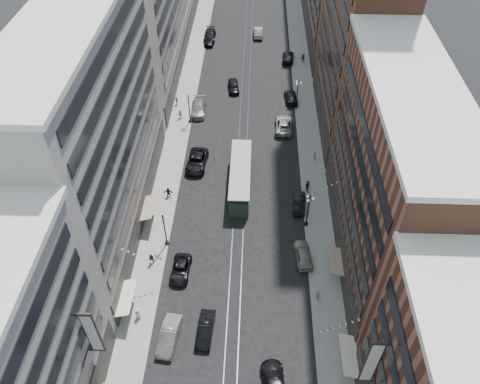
# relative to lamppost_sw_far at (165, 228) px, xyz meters

# --- Properties ---
(ground) EXTENTS (220.00, 220.00, 0.00)m
(ground) POSITION_rel_lamppost_sw_far_xyz_m (9.20, 32.00, -3.10)
(ground) COLOR black
(ground) RESTS_ON ground
(sidewalk_west) EXTENTS (4.00, 180.00, 0.15)m
(sidewalk_west) POSITION_rel_lamppost_sw_far_xyz_m (-1.80, 42.00, -3.02)
(sidewalk_west) COLOR gray
(sidewalk_west) RESTS_ON ground
(sidewalk_east) EXTENTS (4.00, 180.00, 0.15)m
(sidewalk_east) POSITION_rel_lamppost_sw_far_xyz_m (20.20, 42.00, -3.02)
(sidewalk_east) COLOR gray
(sidewalk_east) RESTS_ON ground
(rail_west) EXTENTS (0.12, 180.00, 0.02)m
(rail_west) POSITION_rel_lamppost_sw_far_xyz_m (8.50, 42.00, -3.09)
(rail_west) COLOR #2D2D33
(rail_west) RESTS_ON ground
(rail_east) EXTENTS (0.12, 180.00, 0.02)m
(rail_east) POSITION_rel_lamppost_sw_far_xyz_m (9.90, 42.00, -3.09)
(rail_east) COLOR #2D2D33
(rail_east) RESTS_ON ground
(building_west_mid) EXTENTS (8.00, 36.00, 28.00)m
(building_west_mid) POSITION_rel_lamppost_sw_far_xyz_m (-7.80, 5.00, 10.90)
(building_west_mid) COLOR gray
(building_west_mid) RESTS_ON ground
(building_east_mid) EXTENTS (8.00, 30.00, 24.00)m
(building_east_mid) POSITION_rel_lamppost_sw_far_xyz_m (26.20, -0.00, 8.90)
(building_east_mid) COLOR brown
(building_east_mid) RESTS_ON ground
(building_east_tower) EXTENTS (8.00, 26.00, 42.00)m
(building_east_tower) POSITION_rel_lamppost_sw_far_xyz_m (26.20, 28.00, 17.90)
(building_east_tower) COLOR brown
(building_east_tower) RESTS_ON ground
(lamppost_sw_far) EXTENTS (1.03, 1.14, 5.52)m
(lamppost_sw_far) POSITION_rel_lamppost_sw_far_xyz_m (0.00, 0.00, 0.00)
(lamppost_sw_far) COLOR black
(lamppost_sw_far) RESTS_ON sidewalk_west
(lamppost_sw_mid) EXTENTS (1.03, 1.14, 5.52)m
(lamppost_sw_mid) POSITION_rel_lamppost_sw_far_xyz_m (0.00, 27.00, 0.00)
(lamppost_sw_mid) COLOR black
(lamppost_sw_mid) RESTS_ON sidewalk_west
(lamppost_se_far) EXTENTS (1.03, 1.14, 5.52)m
(lamppost_se_far) POSITION_rel_lamppost_sw_far_xyz_m (18.40, 4.00, 0.00)
(lamppost_se_far) COLOR black
(lamppost_se_far) RESTS_ON sidewalk_east
(lamppost_se_mid) EXTENTS (1.03, 1.14, 5.52)m
(lamppost_se_mid) POSITION_rel_lamppost_sw_far_xyz_m (18.40, 32.00, 0.00)
(lamppost_se_mid) COLOR black
(lamppost_se_mid) RESTS_ON sidewalk_east
(streetcar) EXTENTS (2.89, 13.07, 3.62)m
(streetcar) POSITION_rel_lamppost_sw_far_xyz_m (9.20, 11.32, -1.43)
(streetcar) COLOR #233728
(streetcar) RESTS_ON ground
(car_1) EXTENTS (2.40, 5.34, 1.70)m
(car_1) POSITION_rel_lamppost_sw_far_xyz_m (2.30, -13.49, -2.25)
(car_1) COLOR slate
(car_1) RESTS_ON ground
(car_2) EXTENTS (2.44, 4.93, 1.34)m
(car_2) POSITION_rel_lamppost_sw_far_xyz_m (2.40, -4.51, -2.42)
(car_2) COLOR black
(car_2) RESTS_ON ground
(car_4) EXTENTS (2.56, 5.15, 1.68)m
(car_4) POSITION_rel_lamppost_sw_far_xyz_m (17.60, -1.71, -2.25)
(car_4) COLOR gray
(car_4) RESTS_ON ground
(car_5) EXTENTS (1.98, 4.86, 1.57)m
(car_5) POSITION_rel_lamppost_sw_far_xyz_m (6.20, -12.56, -2.31)
(car_5) COLOR black
(car_5) RESTS_ON ground
(car_6) EXTENTS (2.96, 5.87, 1.63)m
(car_6) POSITION_rel_lamppost_sw_far_xyz_m (13.70, -18.38, -2.28)
(car_6) COLOR black
(car_6) RESTS_ON ground
(pedestrian_1) EXTENTS (0.83, 0.57, 1.54)m
(pedestrian_1) POSITION_rel_lamppost_sw_far_xyz_m (-1.61, -10.97, -2.18)
(pedestrian_1) COLOR #BAB29A
(pedestrian_1) RESTS_ON sidewalk_west
(pedestrian_2) EXTENTS (0.86, 0.55, 1.66)m
(pedestrian_2) POSITION_rel_lamppost_sw_far_xyz_m (-1.36, -3.29, -2.12)
(pedestrian_2) COLOR black
(pedestrian_2) RESTS_ON sidewalk_west
(pedestrian_4) EXTENTS (0.60, 0.95, 1.51)m
(pedestrian_4) POSITION_rel_lamppost_sw_far_xyz_m (18.96, -7.69, -2.19)
(pedestrian_4) COLOR beige
(pedestrian_4) RESTS_ON sidewalk_east
(car_7) EXTENTS (3.33, 6.46, 1.74)m
(car_7) POSITION_rel_lamppost_sw_far_xyz_m (2.32, 15.75, -2.22)
(car_7) COLOR black
(car_7) RESTS_ON ground
(car_8) EXTENTS (2.67, 6.12, 1.75)m
(car_8) POSITION_rel_lamppost_sw_far_xyz_m (1.12, 30.14, -2.22)
(car_8) COLOR slate
(car_8) RESTS_ON ground
(car_9) EXTENTS (2.08, 4.96, 1.68)m
(car_9) POSITION_rel_lamppost_sw_far_xyz_m (0.80, 56.09, -2.26)
(car_9) COLOR black
(car_9) RESTS_ON ground
(car_10) EXTENTS (1.98, 4.82, 1.55)m
(car_10) POSITION_rel_lamppost_sw_far_xyz_m (17.60, 7.53, -2.32)
(car_10) COLOR black
(car_10) RESTS_ON ground
(car_11) EXTENTS (3.01, 6.14, 1.68)m
(car_11) POSITION_rel_lamppost_sw_far_xyz_m (16.00, 25.81, -2.26)
(car_11) COLOR gray
(car_11) RESTS_ON ground
(car_12) EXTENTS (2.61, 5.55, 1.57)m
(car_12) POSITION_rel_lamppost_sw_far_xyz_m (17.60, 49.24, -2.31)
(car_12) COLOR black
(car_12) RESTS_ON ground
(car_13) EXTENTS (2.48, 4.91, 1.60)m
(car_13) POSITION_rel_lamppost_sw_far_xyz_m (6.96, 37.67, -2.29)
(car_13) COLOR black
(car_13) RESTS_ON ground
(car_14) EXTENTS (1.99, 5.33, 1.74)m
(car_14) POSITION_rel_lamppost_sw_far_xyz_m (11.40, 60.02, -2.23)
(car_14) COLOR gray
(car_14) RESTS_ON ground
(pedestrian_5) EXTENTS (1.42, 0.41, 1.53)m
(pedestrian_5) POSITION_rel_lamppost_sw_far_xyz_m (-1.05, 8.76, -2.18)
(pedestrian_5) COLOR black
(pedestrian_5) RESTS_ON sidewalk_west
(pedestrian_6) EXTENTS (0.99, 0.64, 1.55)m
(pedestrian_6) POSITION_rel_lamppost_sw_far_xyz_m (-2.98, 32.25, -2.17)
(pedestrian_6) COLOR #A69889
(pedestrian_6) RESTS_ON sidewalk_west
(pedestrian_7) EXTENTS (0.94, 1.03, 1.87)m
(pedestrian_7) POSITION_rel_lamppost_sw_far_xyz_m (18.99, 10.63, -2.01)
(pedestrian_7) COLOR black
(pedestrian_7) RESTS_ON sidewalk_east
(pedestrian_8) EXTENTS (0.66, 0.62, 1.51)m
(pedestrian_8) POSITION_rel_lamppost_sw_far_xyz_m (20.52, 17.84, -2.19)
(pedestrian_8) COLOR #A8A38B
(pedestrian_8) RESTS_ON sidewalk_east
(pedestrian_9) EXTENTS (1.30, 0.94, 1.86)m
(pedestrian_9) POSITION_rel_lamppost_sw_far_xyz_m (20.55, 48.17, -2.02)
(pedestrian_9) COLOR black
(pedestrian_9) RESTS_ON sidewalk_east
(car_extra_0) EXTENTS (2.52, 5.24, 1.47)m
(car_extra_0) POSITION_rel_lamppost_sw_far_xyz_m (17.58, 34.53, -2.36)
(car_extra_0) COLOR black
(car_extra_0) RESTS_ON ground
(car_extra_1) EXTENTS (2.48, 6.07, 1.76)m
(car_extra_1) POSITION_rel_lamppost_sw_far_xyz_m (0.80, 58.14, -2.22)
(car_extra_1) COLOR black
(car_extra_1) RESTS_ON ground
(pedestrian_extra_0) EXTENTS (1.40, 1.26, 1.58)m
(pedestrian_extra_0) POSITION_rel_lamppost_sw_far_xyz_m (-1.82, 28.10, -2.16)
(pedestrian_extra_0) COLOR beige
(pedestrian_extra_0) RESTS_ON sidewalk_west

